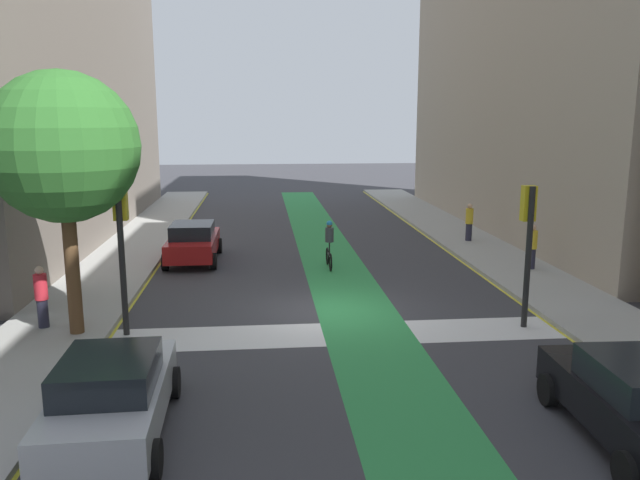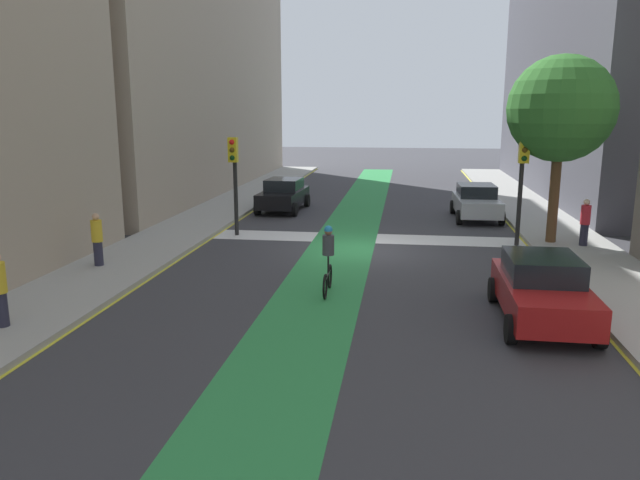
% 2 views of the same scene
% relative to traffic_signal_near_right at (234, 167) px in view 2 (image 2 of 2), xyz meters
% --- Properties ---
extents(ground_plane, '(120.00, 120.00, 0.00)m').
position_rel_traffic_signal_near_right_xyz_m(ground_plane, '(-5.18, 1.78, -2.73)').
color(ground_plane, '#38383D').
extents(bike_lane_paint, '(2.40, 60.00, 0.01)m').
position_rel_traffic_signal_near_right_xyz_m(bike_lane_paint, '(-4.36, 1.78, -2.72)').
color(bike_lane_paint, '#2D8C47').
rests_on(bike_lane_paint, ground_plane).
extents(crosswalk_band, '(12.00, 1.80, 0.01)m').
position_rel_traffic_signal_near_right_xyz_m(crosswalk_band, '(-5.18, -0.22, -2.72)').
color(crosswalk_band, silver).
rests_on(crosswalk_band, ground_plane).
extents(sidewalk_left, '(3.00, 60.00, 0.15)m').
position_rel_traffic_signal_near_right_xyz_m(sidewalk_left, '(-12.68, 1.78, -2.65)').
color(sidewalk_left, '#9E9E99').
rests_on(sidewalk_left, ground_plane).
extents(curb_stripe_left, '(0.16, 60.00, 0.01)m').
position_rel_traffic_signal_near_right_xyz_m(curb_stripe_left, '(-11.18, 1.78, -2.72)').
color(curb_stripe_left, yellow).
rests_on(curb_stripe_left, ground_plane).
extents(sidewalk_right, '(3.00, 60.00, 0.15)m').
position_rel_traffic_signal_near_right_xyz_m(sidewalk_right, '(2.32, 1.78, -2.65)').
color(sidewalk_right, '#9E9E99').
rests_on(sidewalk_right, ground_plane).
extents(curb_stripe_right, '(0.16, 60.00, 0.01)m').
position_rel_traffic_signal_near_right_xyz_m(curb_stripe_right, '(0.82, 1.78, -2.72)').
color(curb_stripe_right, yellow).
rests_on(curb_stripe_right, ground_plane).
extents(traffic_signal_near_right, '(0.35, 0.52, 3.87)m').
position_rel_traffic_signal_near_right_xyz_m(traffic_signal_near_right, '(0.00, 0.00, 0.00)').
color(traffic_signal_near_right, black).
rests_on(traffic_signal_near_right, ground_plane).
extents(traffic_signal_near_left, '(0.35, 0.52, 4.00)m').
position_rel_traffic_signal_near_right_xyz_m(traffic_signal_near_left, '(-10.76, 0.39, 0.08)').
color(traffic_signal_near_left, black).
rests_on(traffic_signal_near_left, ground_plane).
extents(car_silver_left_near, '(2.11, 4.24, 1.57)m').
position_rel_traffic_signal_near_right_xyz_m(car_silver_left_near, '(-9.85, -5.22, -1.93)').
color(car_silver_left_near, '#B2B7BF').
rests_on(car_silver_left_near, ground_plane).
extents(car_red_left_far, '(2.05, 4.21, 1.57)m').
position_rel_traffic_signal_near_right_xyz_m(car_red_left_far, '(-9.86, 8.76, -1.93)').
color(car_red_left_far, '#A51919').
rests_on(car_red_left_far, ground_plane).
extents(car_black_right_near, '(2.17, 4.27, 1.57)m').
position_rel_traffic_signal_near_right_xyz_m(car_black_right_near, '(-0.66, -6.31, -1.93)').
color(car_black_right_near, black).
rests_on(car_black_right_near, ground_plane).
extents(cyclist_in_lane, '(0.32, 1.73, 1.86)m').
position_rel_traffic_signal_near_right_xyz_m(cyclist_in_lane, '(-4.60, 7.11, -1.76)').
color(cyclist_in_lane, black).
rests_on(cyclist_in_lane, ground_plane).
extents(pedestrian_sidewalk_left_a, '(0.34, 0.34, 1.68)m').
position_rel_traffic_signal_near_right_xyz_m(pedestrian_sidewalk_left_a, '(-12.99, 0.65, -1.72)').
color(pedestrian_sidewalk_left_a, '#262638').
rests_on(pedestrian_sidewalk_left_a, sidewalk_left).
extents(pedestrian_sidewalk_right_b, '(0.34, 0.34, 1.65)m').
position_rel_traffic_signal_near_right_xyz_m(pedestrian_sidewalk_right_b, '(2.79, 5.74, -1.74)').
color(pedestrian_sidewalk_right_b, '#262638').
rests_on(pedestrian_sidewalk_right_b, sidewalk_right).
extents(street_tree_near, '(3.76, 3.76, 6.67)m').
position_rel_traffic_signal_near_right_xyz_m(street_tree_near, '(-11.98, 0.13, 2.19)').
color(street_tree_near, brown).
rests_on(street_tree_near, sidewalk_left).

